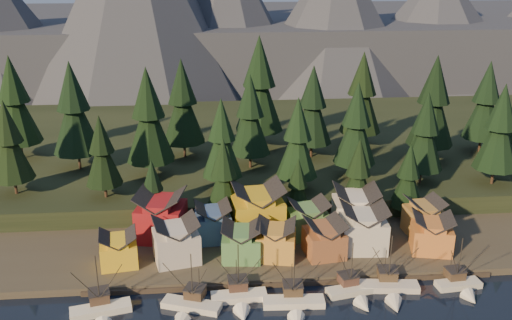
{
  "coord_description": "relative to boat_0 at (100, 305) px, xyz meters",
  "views": [
    {
      "loc": [
        -15.29,
        -79.9,
        60.74
      ],
      "look_at": [
        -5.55,
        30.0,
        20.78
      ],
      "focal_mm": 40.0,
      "sensor_mm": 36.0,
      "label": 1
    }
  ],
  "objects": [
    {
      "name": "shore_strip",
      "position": [
        35.11,
        31.97,
        -1.59
      ],
      "size": [
        400.0,
        50.0,
        1.5
      ],
      "primitive_type": "cube",
      "color": "#3C372C",
      "rests_on": "ground"
    },
    {
      "name": "hillside",
      "position": [
        35.11,
        81.97,
        0.66
      ],
      "size": [
        420.0,
        100.0,
        6.0
      ],
      "primitive_type": "cube",
      "color": "black",
      "rests_on": "ground"
    },
    {
      "name": "dock",
      "position": [
        35.11,
        8.47,
        -1.84
      ],
      "size": [
        80.0,
        4.0,
        1.0
      ],
      "primitive_type": "cube",
      "color": "#3F382D",
      "rests_on": "ground"
    },
    {
      "name": "mountain_ridge",
      "position": [
        30.91,
        205.56,
        23.71
      ],
      "size": [
        560.0,
        190.0,
        90.0
      ],
      "color": "#414554",
      "rests_on": "ground"
    },
    {
      "name": "boat_0",
      "position": [
        0.0,
        0.0,
        0.0
      ],
      "size": [
        11.48,
        12.04,
        12.5
      ],
      "rotation": [
        0.0,
        0.0,
        0.24
      ],
      "color": "white",
      "rests_on": "ground"
    },
    {
      "name": "boat_1",
      "position": [
        15.49,
        -0.03,
        -0.15
      ],
      "size": [
        11.56,
        11.97,
        12.01
      ],
      "rotation": [
        0.0,
        0.0,
        -0.35
      ],
      "color": "beige",
      "rests_on": "ground"
    },
    {
      "name": "boat_2",
      "position": [
        24.77,
        2.03,
        0.0
      ],
      "size": [
        10.82,
        11.68,
        12.37
      ],
      "rotation": [
        0.0,
        0.0,
        0.06
      ],
      "color": "white",
      "rests_on": "ground"
    },
    {
      "name": "boat_3",
      "position": [
        34.55,
        -0.79,
        -0.1
      ],
      "size": [
        11.7,
        12.65,
        12.35
      ],
      "rotation": [
        0.0,
        0.0,
        -0.05
      ],
      "color": "white",
      "rests_on": "ground"
    },
    {
      "name": "boat_4",
      "position": [
        46.42,
        2.37,
        -0.15
      ],
      "size": [
        10.36,
        10.92,
        11.56
      ],
      "rotation": [
        0.0,
        0.0,
        0.2
      ],
      "color": "silver",
      "rests_on": "ground"
    },
    {
      "name": "boat_5",
      "position": [
        53.46,
        2.71,
        -0.09
      ],
      "size": [
        11.92,
        12.78,
        12.4
      ],
      "rotation": [
        0.0,
        0.0,
        -0.11
      ],
      "color": "beige",
      "rests_on": "ground"
    },
    {
      "name": "boat_6",
      "position": [
        67.35,
        2.68,
        -0.06
      ],
      "size": [
        9.16,
        9.82,
        11.43
      ],
      "rotation": [
        0.0,
        0.0,
        0.1
      ],
      "color": "beige",
      "rests_on": "ground"
    },
    {
      "name": "house_front_0",
      "position": [
        1.28,
        15.44,
        2.95
      ],
      "size": [
        8.16,
        7.83,
        7.21
      ],
      "rotation": [
        0.0,
        0.0,
        0.15
      ],
      "color": "yellow",
      "rests_on": "shore_strip"
    },
    {
      "name": "house_front_1",
      "position": [
        12.77,
        16.3,
        3.91
      ],
      "size": [
        10.39,
        10.13,
        9.06
      ],
      "rotation": [
        0.0,
        0.0,
        0.22
      ],
      "color": "beige",
      "rests_on": "shore_strip"
    },
    {
      "name": "house_front_2",
      "position": [
        26.03,
        16.03,
        3.19
      ],
      "size": [
        8.56,
        8.62,
        7.67
      ],
      "rotation": [
        0.0,
        0.0,
        -0.1
      ],
      "color": "#508849",
      "rests_on": "shore_strip"
    },
    {
      "name": "house_front_3",
      "position": [
        33.11,
        15.68,
        3.35
      ],
      "size": [
        9.14,
        8.85,
        7.98
      ],
      "rotation": [
        0.0,
        0.0,
        -0.2
      ],
      "color": "gold",
      "rests_on": "shore_strip"
    },
    {
      "name": "house_front_4",
      "position": [
        43.23,
        15.87,
        3.24
      ],
      "size": [
        8.61,
        9.13,
        7.78
      ],
      "rotation": [
        0.0,
        0.0,
        0.14
      ],
      "color": "#925834",
      "rests_on": "shore_strip"
    },
    {
      "name": "house_front_5",
      "position": [
        51.9,
        17.63,
        4.34
      ],
      "size": [
        9.96,
        9.16,
        9.88
      ],
      "rotation": [
        0.0,
        0.0,
        -0.07
      ],
      "color": "beige",
      "rests_on": "shore_strip"
    },
    {
      "name": "house_front_6",
      "position": [
        66.1,
        15.6,
        3.41
      ],
      "size": [
        9.59,
        9.26,
        8.09
      ],
      "rotation": [
        0.0,
        0.0,
        -0.22
      ],
      "color": "#C57232",
      "rests_on": "shore_strip"
    },
    {
      "name": "house_back_0",
      "position": [
        9.09,
        26.44,
        4.88
      ],
      "size": [
        11.62,
        11.3,
        10.9
      ],
      "rotation": [
        0.0,
        0.0,
        -0.19
      ],
      "color": "maroon",
      "rests_on": "shore_strip"
    },
    {
      "name": "house_back_1",
      "position": [
        20.36,
        24.71,
        3.56
      ],
      "size": [
        8.19,
        8.27,
        8.38
      ],
      "rotation": [
        0.0,
        0.0,
        0.1
      ],
      "color": "#3A5589",
      "rests_on": "shore_strip"
    },
    {
      "name": "house_back_2",
      "position": [
        30.34,
        26.88,
        5.28
      ],
      "size": [
        12.01,
        11.21,
        11.66
      ],
      "rotation": [
        0.0,
        0.0,
        0.11
      ],
      "color": "gold",
      "rests_on": "shore_strip"
    },
    {
      "name": "house_back_3",
      "position": [
        41.37,
        24.56,
        3.59
      ],
      "size": [
        9.18,
        8.39,
        8.45
      ],
      "rotation": [
        0.0,
        0.0,
        0.13
      ],
      "color": "#548648",
      "rests_on": "shore_strip"
    },
    {
      "name": "house_back_4",
      "position": [
        52.33,
        25.96,
        4.67
      ],
      "size": [
        10.32,
        9.97,
        10.5
      ],
      "rotation": [
        0.0,
        0.0,
        -0.08
      ],
      "color": "beige",
      "rests_on": "shore_strip"
    },
    {
      "name": "house_back_5",
      "position": [
        67.21,
        23.35,
        3.56
      ],
      "size": [
        8.09,
        8.17,
        8.39
      ],
      "rotation": [
        0.0,
        0.0,
        0.09
      ],
      "color": "#A27739",
      "rests_on": "shore_strip"
    },
    {
      "name": "tree_hill_0",
      "position": [
        -26.89,
        43.97,
        16.43
      ],
      "size": [
        10.03,
        10.03,
        23.36
      ],
      "color": "#332319",
      "rests_on": "hillside"
    },
    {
      "name": "tree_hill_1",
      "position": [
        -14.89,
        59.97,
        19.69
      ],
      "size": [
        12.59,
        12.59,
        29.32
      ],
      "color": "#332319",
      "rests_on": "hillside"
    },
    {
      "name": "tree_hill_2",
      "position": [
        -4.89,
        39.97,
        14.73
      ],
      "size": [
        8.7,
        8.7,
        20.27
      ],
      "color": "#332319",
      "rests_on": "hillside"
    },
    {
      "name": "tree_hill_3",
      "position": [
        5.11,
        51.97,
        19.52
      ],
      "size": [
        12.46,
        12.46,
        29.02
      ],
      "color": "#332319",
      "rests_on": "hillside"
    },
    {
      "name": "tree_hill_4",
      "position": [
        13.11,
        66.97,
        19.12
      ],
      "size": [
        12.14,
        12.14,
        28.29
      ],
      "color": "#332319",
      "rests_on": "hillside"
    },
    {
      "name": "tree_hill_5",
      "position": [
        23.11,
        41.97,
        16.33
      ],
      "size": [
        9.95,
        9.95,
        23.18
      ],
      "color": "#332319",
      "rests_on": "hillside"
    },
    {
      "name": "tree_hill_6",
      "position": [
        31.11,
        56.97,
        17.77
      ],
      "size": [
        11.09,
        11.09,
        25.83
      ],
      "color": "#332319",
      "rests_on": "hillside"
    },
    {
      "name": "tree_hill_7",
      "position": [
        41.11,
        39.97,
        16.52
      ],
      "size": [
        10.1,
        10.1,
        23.53
      ],
      "color": "#332319",
      "rests_on": "hillside"
    },
    {
      "name": "tree_hill_8",
      "position": [
        49.11,
        63.97,
        18.1
      ],
      "size": [
        11.34,
        11.34,
        26.43
      ],
      "color": "#332319",
      "rests_on": "hillside"
    },
    {
      "name": "tree_hill_9",
      "position": [
        57.11,
        46.97,
        17.5
      ],
      "size": [
        10.87,
        10.87,
        25.32
      ],
      "color": "#332319",
      "rests_on": "hillside"
    },
    {
      "name": "tree_hill_10",
      "position": [
        65.11,
        71.97,
        19.3
      ],
      "size": [
        12.28,
        12.28,
        28.61
      ],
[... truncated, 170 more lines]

